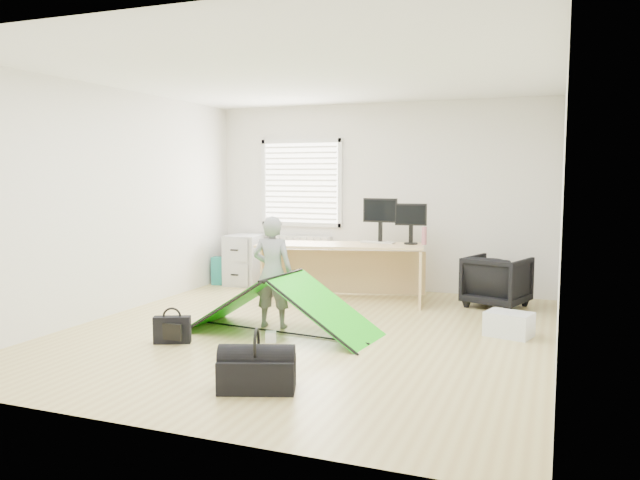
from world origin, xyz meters
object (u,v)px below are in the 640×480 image
(duffel_bag, at_px, (257,374))
(person, at_px, (273,272))
(desk, at_px, (340,272))
(thermos, at_px, (424,236))
(kite, at_px, (282,305))
(filing_cabinet, at_px, (245,259))
(office_chair, at_px, (497,281))
(monitor_right, at_px, (411,229))
(monitor_left, at_px, (380,227))
(laptop_bag, at_px, (172,330))
(storage_crate, at_px, (509,324))

(duffel_bag, bearing_deg, person, 92.13)
(person, distance_m, duffel_bag, 2.09)
(desk, distance_m, person, 1.75)
(thermos, relative_size, kite, 0.12)
(filing_cabinet, xyz_separation_m, office_chair, (3.76, -0.32, -0.05))
(duffel_bag, bearing_deg, kite, 88.52)
(filing_cabinet, distance_m, monitor_right, 2.71)
(monitor_left, bearing_deg, kite, -100.66)
(monitor_left, relative_size, thermos, 1.95)
(desk, xyz_separation_m, filing_cabinet, (-1.74, 0.58, 0.01))
(duffel_bag, bearing_deg, monitor_left, 71.82)
(duffel_bag, bearing_deg, laptop_bag, 127.03)
(thermos, bearing_deg, filing_cabinet, 174.58)
(person, bearing_deg, thermos, -128.48)
(duffel_bag, bearing_deg, thermos, 63.17)
(desk, xyz_separation_m, person, (-0.18, -1.73, 0.24))
(filing_cabinet, relative_size, office_chair, 1.06)
(desk, xyz_separation_m, storage_crate, (2.28, -1.20, -0.25))
(kite, relative_size, duffel_bag, 3.38)
(desk, height_order, monitor_right, monitor_right)
(person, bearing_deg, monitor_left, -114.92)
(thermos, bearing_deg, office_chair, -3.44)
(kite, bearing_deg, laptop_bag, -133.22)
(monitor_left, relative_size, monitor_right, 1.12)
(monitor_left, height_order, monitor_right, monitor_left)
(person, bearing_deg, duffel_bag, 104.73)
(thermos, height_order, kite, thermos)
(thermos, relative_size, office_chair, 0.33)
(storage_crate, distance_m, duffel_bag, 2.96)
(monitor_left, distance_m, monitor_right, 0.42)
(person, distance_m, laptop_bag, 1.26)
(filing_cabinet, height_order, person, person)
(monitor_right, height_order, person, person)
(monitor_left, xyz_separation_m, person, (-0.65, -2.03, -0.36))
(monitor_right, distance_m, laptop_bag, 3.55)
(office_chair, height_order, laptop_bag, office_chair)
(storage_crate, bearing_deg, person, -167.90)
(office_chair, relative_size, laptop_bag, 1.99)
(person, xyz_separation_m, kite, (0.21, -0.22, -0.30))
(thermos, relative_size, duffel_bag, 0.40)
(person, bearing_deg, monitor_right, -124.90)
(kite, relative_size, storage_crate, 4.43)
(monitor_right, relative_size, thermos, 1.75)
(filing_cabinet, xyz_separation_m, kite, (1.77, -2.54, -0.07))
(thermos, bearing_deg, person, -121.34)
(office_chair, height_order, kite, office_chair)
(monitor_left, bearing_deg, laptop_bag, -113.11)
(storage_crate, xyz_separation_m, duffel_bag, (-1.70, -2.41, 0.00))
(desk, bearing_deg, storage_crate, -40.56)
(desk, height_order, person, person)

